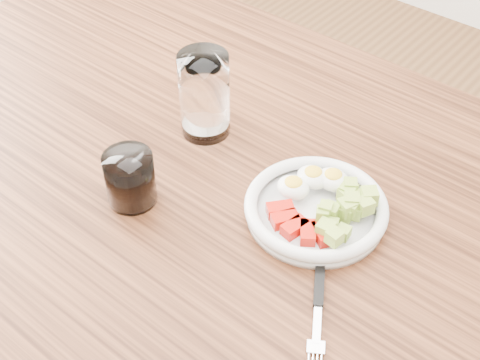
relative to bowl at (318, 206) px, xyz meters
name	(u,v)px	position (x,y,z in m)	size (l,w,h in m)	color
dining_table	(241,248)	(-0.10, -0.05, -0.12)	(1.50, 0.90, 0.77)	brown
bowl	(318,206)	(0.00, 0.00, 0.00)	(0.20, 0.20, 0.05)	silver
fork	(319,294)	(0.08, -0.11, -0.01)	(0.11, 0.17, 0.01)	black
water_glass	(204,95)	(-0.25, 0.04, 0.05)	(0.08, 0.08, 0.14)	white
coffee_glass	(130,179)	(-0.22, -0.14, 0.02)	(0.07, 0.07, 0.08)	white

